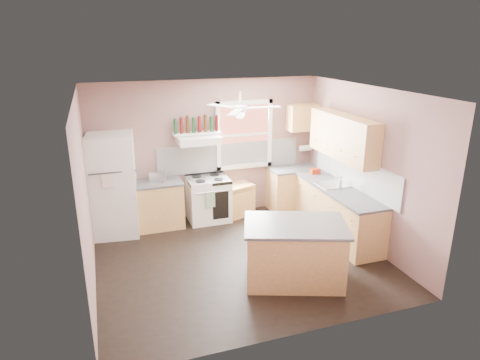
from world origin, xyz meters
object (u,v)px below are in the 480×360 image
object	(u,v)px
stove	(208,199)
refrigerator	(114,185)
island	(294,253)
cart	(236,200)
toaster	(158,176)

from	to	relation	value
stove	refrigerator	bearing A→B (deg)	-178.80
refrigerator	island	world-z (taller)	refrigerator
refrigerator	island	size ratio (longest dim) A/B	1.35
stove	cart	xyz separation A→B (m)	(0.59, 0.05, -0.11)
stove	cart	world-z (taller)	stove
refrigerator	stove	bearing A→B (deg)	7.83
stove	cart	distance (m)	0.60
refrigerator	stove	size ratio (longest dim) A/B	2.16
toaster	cart	xyz separation A→B (m)	(1.54, 0.03, -0.67)
toaster	island	distance (m)	3.07
refrigerator	cart	world-z (taller)	refrigerator
stove	island	distance (m)	2.63
toaster	cart	distance (m)	1.68
refrigerator	toaster	world-z (taller)	refrigerator
stove	cart	size ratio (longest dim) A/B	1.33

